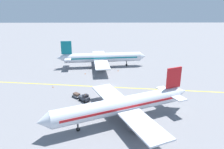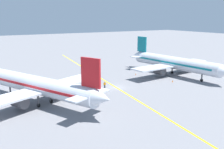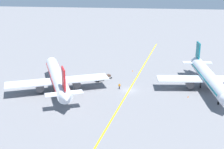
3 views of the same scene
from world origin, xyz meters
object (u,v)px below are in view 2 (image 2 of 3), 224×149
(baggage_cart_trailing, at_px, (74,80))
(traffic_cone_by_wingtip, at_px, (136,74))
(traffic_cone_mid_apron, at_px, (173,81))
(ground_crew_worker, at_px, (105,85))
(traffic_cone_near_nose, at_px, (85,73))
(airplane_at_gate, at_px, (173,63))
(baggage_tug_dark, at_px, (69,83))
(airplane_adjacent_stand, at_px, (39,86))

(baggage_cart_trailing, relative_size, traffic_cone_by_wingtip, 5.18)
(traffic_cone_mid_apron, bearing_deg, baggage_cart_trailing, -27.87)
(ground_crew_worker, relative_size, traffic_cone_near_nose, 3.05)
(traffic_cone_mid_apron, bearing_deg, ground_crew_worker, -11.73)
(baggage_cart_trailing, height_order, traffic_cone_near_nose, baggage_cart_trailing)
(traffic_cone_mid_apron, distance_m, traffic_cone_by_wingtip, 12.51)
(airplane_at_gate, distance_m, baggage_tug_dark, 31.73)
(airplane_at_gate, height_order, ground_crew_worker, airplane_at_gate)
(traffic_cone_near_nose, bearing_deg, baggage_cart_trailing, 48.87)
(airplane_adjacent_stand, height_order, baggage_cart_trailing, airplane_adjacent_stand)
(airplane_at_gate, height_order, baggage_tug_dark, airplane_at_gate)
(airplane_adjacent_stand, bearing_deg, baggage_tug_dark, -136.93)
(baggage_tug_dark, xyz_separation_m, ground_crew_worker, (-6.85, 6.02, 0.01))
(traffic_cone_near_nose, xyz_separation_m, traffic_cone_mid_apron, (-15.99, 20.57, 0.00))
(baggage_tug_dark, relative_size, traffic_cone_near_nose, 5.84)
(baggage_tug_dark, xyz_separation_m, traffic_cone_mid_apron, (-25.49, 9.89, -0.63))
(baggage_cart_trailing, distance_m, ground_crew_worker, 9.58)
(airplane_at_gate, distance_m, traffic_cone_by_wingtip, 11.50)
(traffic_cone_mid_apron, relative_size, traffic_cone_by_wingtip, 1.00)
(baggage_cart_trailing, bearing_deg, baggage_tug_dark, 46.65)
(airplane_at_gate, distance_m, airplane_adjacent_stand, 41.77)
(ground_crew_worker, bearing_deg, traffic_cone_by_wingtip, -151.77)
(airplane_adjacent_stand, relative_size, traffic_cone_near_nose, 61.36)
(airplane_at_gate, height_order, airplane_adjacent_stand, same)
(traffic_cone_near_nose, relative_size, traffic_cone_mid_apron, 1.00)
(airplane_adjacent_stand, xyz_separation_m, ground_crew_worker, (-16.84, -3.32, -2.80))
(baggage_tug_dark, distance_m, traffic_cone_mid_apron, 27.34)
(baggage_cart_trailing, xyz_separation_m, traffic_cone_near_nose, (-7.23, -8.28, -0.49))
(traffic_cone_mid_apron, height_order, traffic_cone_by_wingtip, same)
(baggage_cart_trailing, height_order, traffic_cone_by_wingtip, baggage_cart_trailing)
(ground_crew_worker, bearing_deg, airplane_at_gate, -174.44)
(airplane_at_gate, bearing_deg, ground_crew_worker, 5.56)
(baggage_cart_trailing, bearing_deg, traffic_cone_by_wingtip, 179.28)
(airplane_at_gate, relative_size, traffic_cone_mid_apron, 64.63)
(airplane_adjacent_stand, relative_size, traffic_cone_by_wingtip, 61.36)
(traffic_cone_by_wingtip, bearing_deg, ground_crew_worker, 28.23)
(airplane_at_gate, relative_size, ground_crew_worker, 21.16)
(airplane_at_gate, relative_size, baggage_cart_trailing, 12.46)
(airplane_adjacent_stand, xyz_separation_m, traffic_cone_near_nose, (-19.49, -20.02, -3.43))
(traffic_cone_mid_apron, bearing_deg, traffic_cone_near_nose, -52.14)
(baggage_tug_dark, bearing_deg, ground_crew_worker, 138.71)
(baggage_cart_trailing, xyz_separation_m, traffic_cone_mid_apron, (-23.22, 12.28, -0.49))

